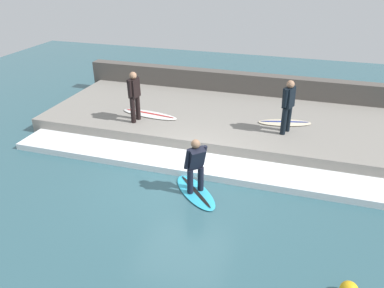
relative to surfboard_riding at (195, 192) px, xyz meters
name	(u,v)px	position (x,y,z in m)	size (l,w,h in m)	color
ground_plane	(184,180)	(0.46, 0.46, -0.03)	(28.00, 28.00, 0.00)	#335B66
concrete_ledge	(216,120)	(3.97, 0.46, 0.21)	(4.40, 11.20, 0.48)	gray
back_wall	(232,88)	(6.42, 0.46, 0.58)	(0.50, 11.76, 1.22)	#544F49
wave_foam_crest	(192,164)	(1.19, 0.46, 0.06)	(1.15, 10.64, 0.18)	white
surfboard_riding	(195,192)	(0.00, 0.00, 0.00)	(1.62, 1.59, 0.07)	#2DADD1
surfer_riding	(196,163)	(0.00, 0.00, 0.81)	(0.54, 0.54, 1.40)	black
surfer_waiting_near	(288,104)	(3.16, -1.83, 1.35)	(0.51, 0.37, 1.60)	black
surfboard_waiting_near	(285,122)	(3.84, -1.78, 0.48)	(0.92, 1.72, 0.07)	beige
surfer_waiting_far	(134,94)	(2.66, 2.77, 1.35)	(0.54, 0.28, 1.59)	black
surfboard_waiting_far	(150,114)	(3.21, 2.54, 0.48)	(0.79, 2.05, 0.07)	white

